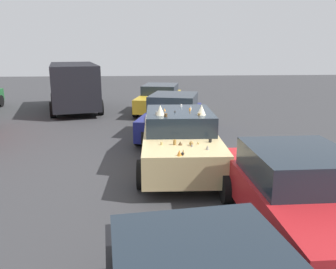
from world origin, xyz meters
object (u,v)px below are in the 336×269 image
(parked_van_far_left, at_px, (74,85))
(parked_sedan_near_right, at_px, (299,194))
(art_car_decorated, at_px, (179,139))
(parked_sedan_far_right, at_px, (173,116))
(parked_sedan_row_back_far, at_px, (159,98))

(parked_van_far_left, bearing_deg, parked_sedan_near_right, -167.03)
(art_car_decorated, bearing_deg, parked_van_far_left, -151.64)
(parked_sedan_near_right, xyz_separation_m, parked_sedan_far_right, (6.65, 1.57, 0.02))
(parked_sedan_near_right, height_order, parked_sedan_far_right, parked_sedan_far_right)
(art_car_decorated, relative_size, parked_van_far_left, 0.81)
(parked_sedan_row_back_far, relative_size, parked_sedan_near_right, 1.05)
(art_car_decorated, height_order, parked_sedan_row_back_far, art_car_decorated)
(parked_van_far_left, bearing_deg, parked_sedan_row_back_far, -114.54)
(art_car_decorated, xyz_separation_m, parked_sedan_near_right, (-3.45, -1.65, -0.04))
(parked_van_far_left, distance_m, parked_sedan_row_back_far, 4.32)
(parked_sedan_row_back_far, distance_m, parked_sedan_near_right, 11.47)
(art_car_decorated, distance_m, parked_sedan_row_back_far, 7.87)
(art_car_decorated, xyz_separation_m, parked_sedan_far_right, (3.19, -0.08, -0.02))
(art_car_decorated, bearing_deg, parked_sedan_far_right, -179.77)
(parked_sedan_row_back_far, bearing_deg, parked_van_far_left, -89.43)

